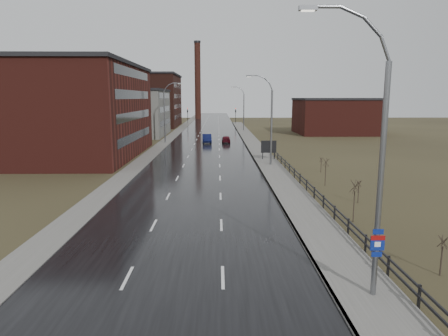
{
  "coord_description": "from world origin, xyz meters",
  "views": [
    {
      "loc": [
        2.08,
        -14.01,
        8.59
      ],
      "look_at": [
        2.57,
        17.6,
        3.0
      ],
      "focal_mm": 32.0,
      "sensor_mm": 36.0,
      "label": 1
    }
  ],
  "objects_px": {
    "streetlight_main": "(374,160)",
    "car_near": "(207,139)",
    "car_far": "(226,139)",
    "billboard": "(269,147)"
  },
  "relations": [
    {
      "from": "billboard",
      "to": "car_far",
      "type": "distance_m",
      "value": 22.32
    },
    {
      "from": "streetlight_main",
      "to": "billboard",
      "type": "xyz_separation_m",
      "value": [
        0.63,
        38.67,
        -4.24
      ]
    },
    {
      "from": "streetlight_main",
      "to": "car_far",
      "type": "xyz_separation_m",
      "value": [
        -4.82,
        60.28,
        -5.37
      ]
    },
    {
      "from": "streetlight_main",
      "to": "car_near",
      "type": "height_order",
      "value": "streetlight_main"
    },
    {
      "from": "car_near",
      "to": "streetlight_main",
      "type": "bearing_deg",
      "value": -85.04
    },
    {
      "from": "billboard",
      "to": "car_far",
      "type": "bearing_deg",
      "value": 104.15
    },
    {
      "from": "car_near",
      "to": "car_far",
      "type": "relative_size",
      "value": 1.22
    },
    {
      "from": "billboard",
      "to": "car_near",
      "type": "xyz_separation_m",
      "value": [
        -9.14,
        21.8,
        -1.01
      ]
    },
    {
      "from": "streetlight_main",
      "to": "car_far",
      "type": "bearing_deg",
      "value": 94.57
    },
    {
      "from": "streetlight_main",
      "to": "car_near",
      "type": "distance_m",
      "value": 61.28
    }
  ]
}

